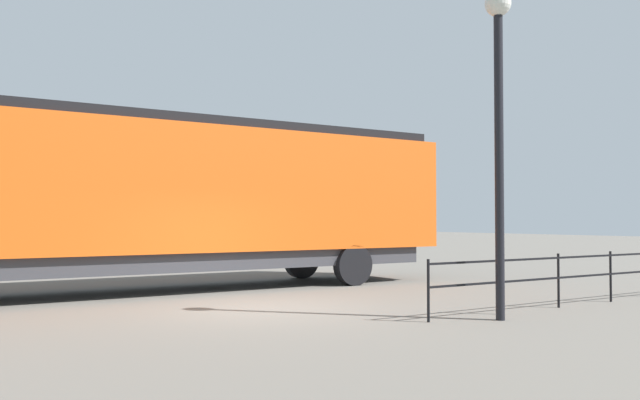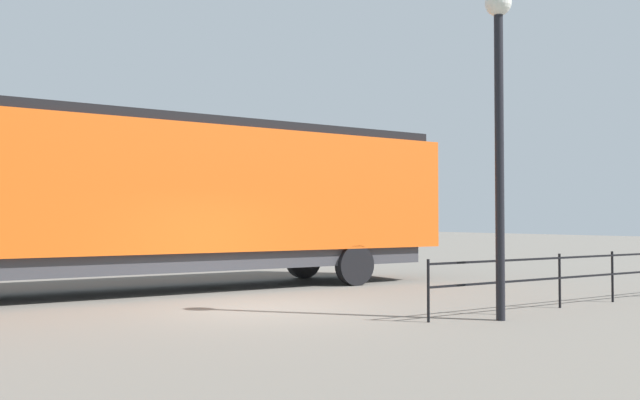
# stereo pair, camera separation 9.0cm
# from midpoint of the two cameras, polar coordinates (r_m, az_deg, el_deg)

# --- Properties ---
(ground_plane) EXTENTS (120.00, 120.00, 0.00)m
(ground_plane) POSITION_cam_midpoint_polar(r_m,az_deg,el_deg) (13.58, -4.64, -9.22)
(ground_plane) COLOR #666059
(locomotive) EXTENTS (2.98, 16.18, 4.29)m
(locomotive) POSITION_cam_midpoint_polar(r_m,az_deg,el_deg) (17.14, -12.43, 0.42)
(locomotive) COLOR #D15114
(locomotive) RESTS_ON ground_plane
(lamp_post) EXTENTS (0.47, 0.47, 5.90)m
(lamp_post) POSITION_cam_midpoint_polar(r_m,az_deg,el_deg) (12.49, 15.22, 8.56)
(lamp_post) COLOR black
(lamp_post) RESTS_ON ground_plane
(platform_fence) EXTENTS (0.05, 10.61, 1.09)m
(platform_fence) POSITION_cam_midpoint_polar(r_m,az_deg,el_deg) (15.86, 23.81, -5.41)
(platform_fence) COLOR black
(platform_fence) RESTS_ON ground_plane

